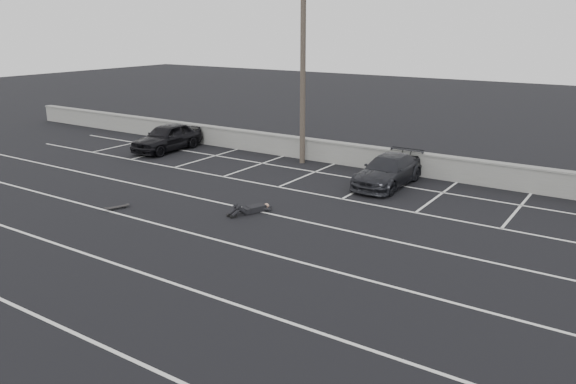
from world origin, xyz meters
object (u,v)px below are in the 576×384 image
Objects in this scene: skateboard at (117,207)px; utility_pole at (303,60)px; car_left at (167,137)px; car_right at (388,171)px; person at (256,206)px.

utility_pole is at bearing 100.41° from skateboard.
utility_pole reaches higher than skateboard.
skateboard is at bearing -57.63° from car_left.
skateboard is (-7.00, -8.42, -0.56)m from car_right.
person is (2.57, -7.26, -4.70)m from utility_pole.
car_left is 5.71× the size of skateboard.
utility_pole reaches higher than person.
car_left reaches higher than skateboard.
car_right reaches higher than skateboard.
skateboard is at bearing -129.43° from car_right.
car_left is 11.51m from person.
utility_pole is at bearing 10.50° from car_left.
car_left is 8.73m from utility_pole.
person is 3.15× the size of skateboard.
utility_pole is at bearing 129.30° from person.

